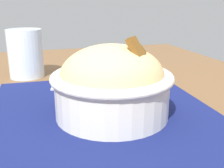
{
  "coord_description": "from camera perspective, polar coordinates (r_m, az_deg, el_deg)",
  "views": [
    {
      "loc": [
        -0.37,
        0.08,
        0.91
      ],
      "look_at": [
        0.01,
        -0.03,
        0.78
      ],
      "focal_mm": 43.74,
      "sensor_mm": 36.0,
      "label": 1
    }
  ],
  "objects": [
    {
      "name": "table",
      "position": [
        0.44,
        -3.71,
        -15.31
      ],
      "size": [
        1.27,
        0.91,
        0.73
      ],
      "color": "brown",
      "rests_on": "ground_plane"
    },
    {
      "name": "drinking_glass",
      "position": [
        0.67,
        -17.56,
        5.5
      ],
      "size": [
        0.08,
        0.08,
        0.11
      ],
      "color": "silver",
      "rests_on": "table"
    },
    {
      "name": "placemat",
      "position": [
        0.44,
        -1.83,
        -5.98
      ],
      "size": [
        0.41,
        0.37,
        0.0
      ],
      "primitive_type": "cube",
      "rotation": [
        0.0,
        0.0,
        -0.04
      ],
      "color": "#11194C",
      "rests_on": "table"
    },
    {
      "name": "bowl",
      "position": [
        0.41,
        0.02,
        0.07
      ],
      "size": [
        0.22,
        0.22,
        0.12
      ],
      "color": "silver",
      "rests_on": "placemat"
    },
    {
      "name": "fork",
      "position": [
        0.55,
        -6.56,
        -0.77
      ],
      "size": [
        0.05,
        0.13,
        0.0
      ],
      "color": "silver",
      "rests_on": "placemat"
    }
  ]
}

